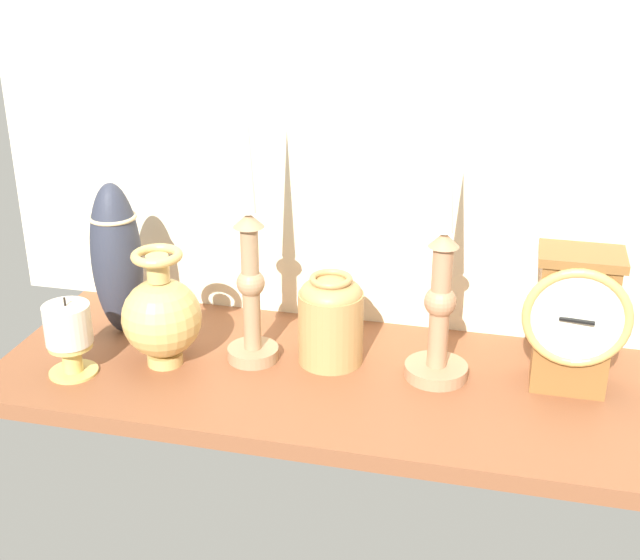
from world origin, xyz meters
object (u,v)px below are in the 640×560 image
at_px(tall_ceramic_vase, 117,258).
at_px(brass_vase_jar, 331,317).
at_px(pillar_candle_front, 69,334).
at_px(mantel_clock, 575,319).
at_px(candlestick_tall_center, 440,300).
at_px(candlestick_tall_left, 250,263).
at_px(brass_vase_bulbous, 162,315).

bearing_deg(tall_ceramic_vase, brass_vase_jar, -3.21).
bearing_deg(pillar_candle_front, brass_vase_jar, 19.43).
height_order(mantel_clock, candlestick_tall_center, candlestick_tall_center).
distance_m(candlestick_tall_left, pillar_candle_front, 0.27).
relative_size(pillar_candle_front, tall_ceramic_vase, 0.49).
height_order(mantel_clock, tall_ceramic_vase, tall_ceramic_vase).
relative_size(candlestick_tall_left, brass_vase_jar, 3.24).
bearing_deg(candlestick_tall_center, brass_vase_jar, 176.18).
xyz_separation_m(candlestick_tall_left, tall_ceramic_vase, (-0.22, 0.04, -0.03)).
xyz_separation_m(candlestick_tall_center, tall_ceramic_vase, (-0.48, 0.03, 0.00)).
bearing_deg(pillar_candle_front, candlestick_tall_center, 12.58).
xyz_separation_m(brass_vase_jar, pillar_candle_front, (-0.34, -0.12, -0.01)).
relative_size(candlestick_tall_center, pillar_candle_front, 3.19).
relative_size(brass_vase_bulbous, brass_vase_jar, 1.30).
distance_m(mantel_clock, candlestick_tall_left, 0.44).
bearing_deg(tall_ceramic_vase, candlestick_tall_left, -10.17).
height_order(brass_vase_bulbous, brass_vase_jar, brass_vase_bulbous).
height_order(candlestick_tall_center, pillar_candle_front, candlestick_tall_center).
xyz_separation_m(candlestick_tall_center, brass_vase_bulbous, (-0.38, -0.05, -0.04)).
relative_size(brass_vase_bulbous, pillar_candle_front, 1.48).
distance_m(candlestick_tall_left, tall_ceramic_vase, 0.23).
distance_m(candlestick_tall_left, candlestick_tall_center, 0.26).
distance_m(brass_vase_jar, tall_ceramic_vase, 0.33).
xyz_separation_m(brass_vase_bulbous, brass_vase_jar, (0.23, 0.06, -0.01)).
xyz_separation_m(mantel_clock, candlestick_tall_center, (-0.17, -0.01, 0.01)).
bearing_deg(pillar_candle_front, candlestick_tall_left, 23.17).
bearing_deg(candlestick_tall_center, candlestick_tall_left, -177.58).
relative_size(candlestick_tall_center, brass_vase_jar, 2.80).
bearing_deg(tall_ceramic_vase, pillar_candle_front, -93.94).
bearing_deg(brass_vase_bulbous, brass_vase_jar, 15.61).
height_order(mantel_clock, pillar_candle_front, mantel_clock).
distance_m(mantel_clock, brass_vase_bulbous, 0.56).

